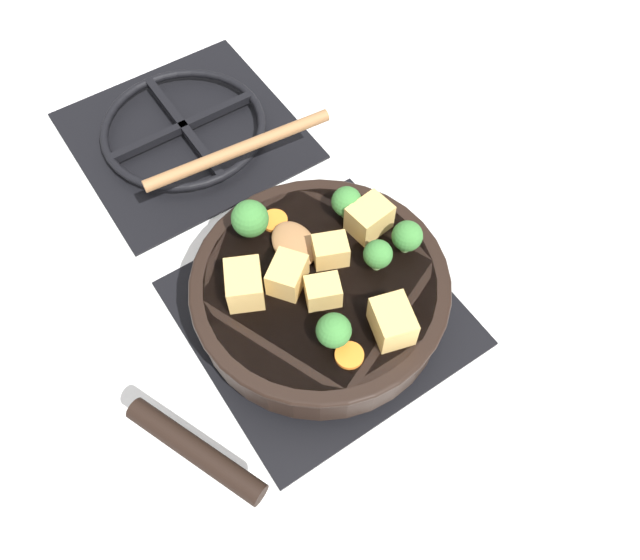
# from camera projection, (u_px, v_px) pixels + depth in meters

# --- Properties ---
(ground_plane) EXTENTS (2.40, 2.40, 0.00)m
(ground_plane) POSITION_uv_depth(u_px,v_px,m) (320.00, 314.00, 0.78)
(ground_plane) COLOR silver
(front_burner_grate) EXTENTS (0.31, 0.31, 0.03)m
(front_burner_grate) POSITION_uv_depth(u_px,v_px,m) (320.00, 309.00, 0.77)
(front_burner_grate) COLOR black
(front_burner_grate) RESTS_ON ground_plane
(rear_burner_grate) EXTENTS (0.31, 0.31, 0.03)m
(rear_burner_grate) POSITION_uv_depth(u_px,v_px,m) (184.00, 131.00, 0.92)
(rear_burner_grate) COLOR black
(rear_burner_grate) RESTS_ON ground_plane
(skillet_pan) EXTENTS (0.40, 0.32, 0.06)m
(skillet_pan) POSITION_uv_depth(u_px,v_px,m) (319.00, 292.00, 0.73)
(skillet_pan) COLOR black
(skillet_pan) RESTS_ON front_burner_grate
(wooden_spoon) EXTENTS (0.26, 0.22, 0.02)m
(wooden_spoon) POSITION_uv_depth(u_px,v_px,m) (262.00, 185.00, 0.77)
(wooden_spoon) COLOR olive
(wooden_spoon) RESTS_ON skillet_pan
(tofu_cube_center_large) EXTENTS (0.05, 0.04, 0.03)m
(tofu_cube_center_large) POSITION_uv_depth(u_px,v_px,m) (330.00, 251.00, 0.71)
(tofu_cube_center_large) COLOR tan
(tofu_cube_center_large) RESTS_ON skillet_pan
(tofu_cube_near_handle) EXTENTS (0.05, 0.06, 0.04)m
(tofu_cube_near_handle) POSITION_uv_depth(u_px,v_px,m) (392.00, 322.00, 0.66)
(tofu_cube_near_handle) COLOR tan
(tofu_cube_near_handle) RESTS_ON skillet_pan
(tofu_cube_east_chunk) EXTENTS (0.05, 0.04, 0.04)m
(tofu_cube_east_chunk) POSITION_uv_depth(u_px,v_px,m) (369.00, 218.00, 0.73)
(tofu_cube_east_chunk) COLOR tan
(tofu_cube_east_chunk) RESTS_ON skillet_pan
(tofu_cube_west_chunk) EXTENTS (0.06, 0.06, 0.04)m
(tofu_cube_west_chunk) POSITION_uv_depth(u_px,v_px,m) (287.00, 275.00, 0.69)
(tofu_cube_west_chunk) COLOR tan
(tofu_cube_west_chunk) RESTS_ON skillet_pan
(tofu_cube_back_piece) EXTENTS (0.05, 0.04, 0.03)m
(tofu_cube_back_piece) POSITION_uv_depth(u_px,v_px,m) (323.00, 292.00, 0.68)
(tofu_cube_back_piece) COLOR tan
(tofu_cube_back_piece) RESTS_ON skillet_pan
(tofu_cube_front_piece) EXTENTS (0.06, 0.06, 0.04)m
(tofu_cube_front_piece) POSITION_uv_depth(u_px,v_px,m) (244.00, 284.00, 0.68)
(tofu_cube_front_piece) COLOR tan
(tofu_cube_front_piece) RESTS_ON skillet_pan
(broccoli_floret_near_spoon) EXTENTS (0.04, 0.04, 0.05)m
(broccoli_floret_near_spoon) POSITION_uv_depth(u_px,v_px,m) (334.00, 331.00, 0.65)
(broccoli_floret_near_spoon) COLOR #709956
(broccoli_floret_near_spoon) RESTS_ON skillet_pan
(broccoli_floret_center_top) EXTENTS (0.04, 0.04, 0.05)m
(broccoli_floret_center_top) POSITION_uv_depth(u_px,v_px,m) (250.00, 219.00, 0.72)
(broccoli_floret_center_top) COLOR #709956
(broccoli_floret_center_top) RESTS_ON skillet_pan
(broccoli_floret_east_rim) EXTENTS (0.03, 0.03, 0.04)m
(broccoli_floret_east_rim) POSITION_uv_depth(u_px,v_px,m) (378.00, 255.00, 0.70)
(broccoli_floret_east_rim) COLOR #709956
(broccoli_floret_east_rim) RESTS_ON skillet_pan
(broccoli_floret_west_rim) EXTENTS (0.04, 0.04, 0.04)m
(broccoli_floret_west_rim) POSITION_uv_depth(u_px,v_px,m) (347.00, 202.00, 0.73)
(broccoli_floret_west_rim) COLOR #709956
(broccoli_floret_west_rim) RESTS_ON skillet_pan
(broccoli_floret_north_edge) EXTENTS (0.04, 0.04, 0.04)m
(broccoli_floret_north_edge) POSITION_uv_depth(u_px,v_px,m) (407.00, 236.00, 0.71)
(broccoli_floret_north_edge) COLOR #709956
(broccoli_floret_north_edge) RESTS_ON skillet_pan
(carrot_slice_orange_thin) EXTENTS (0.03, 0.03, 0.01)m
(carrot_slice_orange_thin) POSITION_uv_depth(u_px,v_px,m) (276.00, 220.00, 0.75)
(carrot_slice_orange_thin) COLOR orange
(carrot_slice_orange_thin) RESTS_ON skillet_pan
(carrot_slice_near_center) EXTENTS (0.03, 0.03, 0.01)m
(carrot_slice_near_center) POSITION_uv_depth(u_px,v_px,m) (349.00, 355.00, 0.66)
(carrot_slice_near_center) COLOR orange
(carrot_slice_near_center) RESTS_ON skillet_pan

